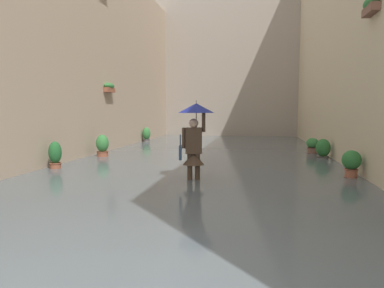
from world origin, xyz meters
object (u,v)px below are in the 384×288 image
(potted_plant_mid_right, at_px, (146,135))
(potted_plant_near_left, at_px, (351,164))
(potted_plant_far_left, at_px, (323,150))
(person_wading, at_px, (195,131))
(potted_plant_near_right, at_px, (102,148))
(potted_plant_far_right, at_px, (55,157))
(potted_plant_mid_left, at_px, (312,147))

(potted_plant_mid_right, relative_size, potted_plant_near_left, 1.09)
(potted_plant_near_left, xyz_separation_m, potted_plant_far_left, (0.03, -3.37, -0.04))
(person_wading, height_order, potted_plant_near_left, person_wading)
(potted_plant_mid_right, xyz_separation_m, potted_plant_far_left, (-7.80, 4.97, -0.05))
(potted_plant_far_left, bearing_deg, potted_plant_near_right, 6.34)
(potted_plant_near_left, bearing_deg, potted_plant_far_right, 0.56)
(potted_plant_near_right, relative_size, potted_plant_mid_right, 1.03)
(potted_plant_mid_left, bearing_deg, potted_plant_mid_right, -24.25)
(potted_plant_near_right, xyz_separation_m, potted_plant_mid_right, (0.25, -5.81, 0.01))
(potted_plant_mid_right, height_order, potted_plant_far_left, potted_plant_mid_right)
(potted_plant_mid_left, distance_m, potted_plant_far_right, 9.10)
(potted_plant_far_right, xyz_separation_m, potted_plant_mid_right, (0.06, -8.42, 0.00))
(potted_plant_near_right, bearing_deg, potted_plant_mid_left, -162.53)
(potted_plant_mid_left, height_order, potted_plant_far_right, potted_plant_far_right)
(potted_plant_far_right, height_order, potted_plant_mid_right, potted_plant_far_right)
(potted_plant_mid_right, height_order, potted_plant_near_left, potted_plant_mid_right)
(person_wading, bearing_deg, potted_plant_mid_left, -121.48)
(potted_plant_near_right, height_order, potted_plant_near_left, potted_plant_near_right)
(person_wading, xyz_separation_m, potted_plant_near_left, (-3.68, -0.91, -0.82))
(person_wading, height_order, potted_plant_near_right, person_wading)
(potted_plant_mid_right, xyz_separation_m, potted_plant_near_left, (-7.83, 8.34, -0.00))
(person_wading, distance_m, potted_plant_far_left, 5.69)
(potted_plant_mid_left, relative_size, potted_plant_far_right, 0.80)
(potted_plant_far_right, bearing_deg, potted_plant_mid_left, -147.03)
(person_wading, distance_m, potted_plant_mid_left, 6.84)
(potted_plant_far_right, distance_m, potted_plant_mid_right, 8.42)
(potted_plant_mid_left, distance_m, potted_plant_mid_right, 8.44)
(potted_plant_near_left, height_order, potted_plant_far_left, same)
(potted_plant_mid_right, distance_m, potted_plant_near_left, 11.44)
(potted_plant_mid_right, distance_m, potted_plant_far_left, 9.25)
(potted_plant_near_right, bearing_deg, potted_plant_far_right, 85.71)
(person_wading, relative_size, potted_plant_near_right, 2.13)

